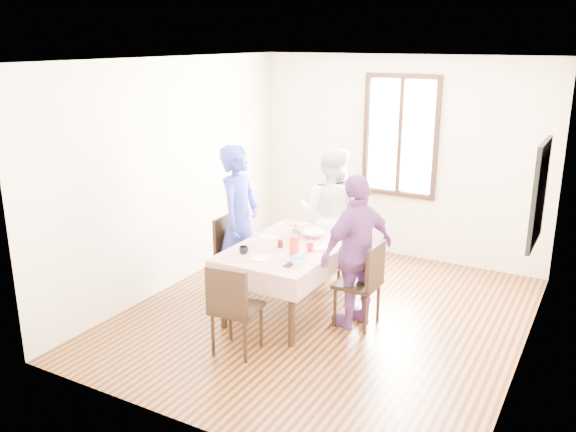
# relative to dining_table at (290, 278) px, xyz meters

# --- Properties ---
(ground) EXTENTS (4.50, 4.50, 0.00)m
(ground) POSITION_rel_dining_table_xyz_m (0.40, 0.06, -0.38)
(ground) COLOR black
(ground) RESTS_ON ground
(back_wall) EXTENTS (4.00, 0.00, 4.00)m
(back_wall) POSITION_rel_dining_table_xyz_m (0.40, 2.31, 0.98)
(back_wall) COLOR beige
(back_wall) RESTS_ON ground
(right_wall) EXTENTS (0.00, 4.50, 4.50)m
(right_wall) POSITION_rel_dining_table_xyz_m (2.40, 0.06, 0.98)
(right_wall) COLOR beige
(right_wall) RESTS_ON ground
(window_frame) EXTENTS (1.02, 0.06, 1.62)m
(window_frame) POSITION_rel_dining_table_xyz_m (0.40, 2.29, 1.27)
(window_frame) COLOR black
(window_frame) RESTS_ON back_wall
(window_pane) EXTENTS (0.90, 0.02, 1.50)m
(window_pane) POSITION_rel_dining_table_xyz_m (0.40, 2.30, 1.27)
(window_pane) COLOR white
(window_pane) RESTS_ON back_wall
(art_poster) EXTENTS (0.04, 0.76, 0.96)m
(art_poster) POSITION_rel_dining_table_xyz_m (2.38, 0.36, 1.18)
(art_poster) COLOR red
(art_poster) RESTS_ON right_wall
(dining_table) EXTENTS (0.92, 1.52, 0.75)m
(dining_table) POSITION_rel_dining_table_xyz_m (0.00, 0.00, 0.00)
(dining_table) COLOR black
(dining_table) RESTS_ON ground
(tablecloth) EXTENTS (1.04, 1.64, 0.01)m
(tablecloth) POSITION_rel_dining_table_xyz_m (-0.00, 0.00, 0.38)
(tablecloth) COLOR #560203
(tablecloth) RESTS_ON dining_table
(chair_left) EXTENTS (0.43, 0.43, 0.91)m
(chair_left) POSITION_rel_dining_table_xyz_m (-0.77, 0.14, 0.08)
(chair_left) COLOR black
(chair_left) RESTS_ON ground
(chair_right) EXTENTS (0.43, 0.43, 0.91)m
(chair_right) POSITION_rel_dining_table_xyz_m (0.77, 0.05, 0.08)
(chair_right) COLOR black
(chair_right) RESTS_ON ground
(chair_far) EXTENTS (0.45, 0.45, 0.91)m
(chair_far) POSITION_rel_dining_table_xyz_m (0.00, 1.04, 0.08)
(chair_far) COLOR black
(chair_far) RESTS_ON ground
(chair_near) EXTENTS (0.46, 0.46, 0.91)m
(chair_near) POSITION_rel_dining_table_xyz_m (-0.00, -1.04, 0.08)
(chair_near) COLOR black
(chair_near) RESTS_ON ground
(person_left) EXTENTS (0.49, 0.69, 1.76)m
(person_left) POSITION_rel_dining_table_xyz_m (-0.75, 0.14, 0.51)
(person_left) COLOR #293197
(person_left) RESTS_ON ground
(person_far) EXTENTS (0.88, 0.72, 1.68)m
(person_far) POSITION_rel_dining_table_xyz_m (0.00, 1.02, 0.47)
(person_far) COLOR white
(person_far) RESTS_ON ground
(person_right) EXTENTS (0.73, 1.02, 1.61)m
(person_right) POSITION_rel_dining_table_xyz_m (0.75, 0.05, 0.43)
(person_right) COLOR #683777
(person_right) RESTS_ON ground
(mug_black) EXTENTS (0.10, 0.10, 0.08)m
(mug_black) POSITION_rel_dining_table_xyz_m (-0.29, -0.46, 0.43)
(mug_black) COLOR black
(mug_black) RESTS_ON tablecloth
(mug_flag) EXTENTS (0.11, 0.11, 0.08)m
(mug_flag) POSITION_rel_dining_table_xyz_m (0.27, -0.07, 0.43)
(mug_flag) COLOR red
(mug_flag) RESTS_ON tablecloth
(mug_green) EXTENTS (0.09, 0.09, 0.07)m
(mug_green) POSITION_rel_dining_table_xyz_m (-0.09, 0.30, 0.42)
(mug_green) COLOR #0C7226
(mug_green) RESTS_ON tablecloth
(serving_bowl) EXTENTS (0.32, 0.32, 0.06)m
(serving_bowl) POSITION_rel_dining_table_xyz_m (0.09, 0.37, 0.42)
(serving_bowl) COLOR white
(serving_bowl) RESTS_ON tablecloth
(juice_carton) EXTENTS (0.07, 0.07, 0.21)m
(juice_carton) POSITION_rel_dining_table_xyz_m (0.20, -0.29, 0.49)
(juice_carton) COLOR red
(juice_carton) RESTS_ON tablecloth
(butter_tub) EXTENTS (0.14, 0.14, 0.07)m
(butter_tub) POSITION_rel_dining_table_xyz_m (0.34, -0.45, 0.42)
(butter_tub) COLOR white
(butter_tub) RESTS_ON tablecloth
(jam_jar) EXTENTS (0.06, 0.06, 0.08)m
(jam_jar) POSITION_rel_dining_table_xyz_m (-0.05, -0.12, 0.43)
(jam_jar) COLOR black
(jam_jar) RESTS_ON tablecloth
(drinking_glass) EXTENTS (0.06, 0.06, 0.09)m
(drinking_glass) POSITION_rel_dining_table_xyz_m (-0.28, -0.25, 0.43)
(drinking_glass) COLOR silver
(drinking_glass) RESTS_ON tablecloth
(smartphone) EXTENTS (0.07, 0.14, 0.01)m
(smartphone) POSITION_rel_dining_table_xyz_m (0.28, -0.53, 0.39)
(smartphone) COLOR black
(smartphone) RESTS_ON tablecloth
(flower_vase) EXTENTS (0.06, 0.06, 0.12)m
(flower_vase) POSITION_rel_dining_table_xyz_m (0.04, 0.04, 0.45)
(flower_vase) COLOR silver
(flower_vase) RESTS_ON tablecloth
(plate_left) EXTENTS (0.20, 0.20, 0.01)m
(plate_left) POSITION_rel_dining_table_xyz_m (-0.32, 0.11, 0.39)
(plate_left) COLOR white
(plate_left) RESTS_ON tablecloth
(plate_right) EXTENTS (0.20, 0.20, 0.01)m
(plate_right) POSITION_rel_dining_table_xyz_m (0.31, 0.07, 0.39)
(plate_right) COLOR white
(plate_right) RESTS_ON tablecloth
(plate_far) EXTENTS (0.20, 0.20, 0.01)m
(plate_far) POSITION_rel_dining_table_xyz_m (-0.02, 0.58, 0.39)
(plate_far) COLOR white
(plate_far) RESTS_ON tablecloth
(plate_near) EXTENTS (0.20, 0.20, 0.01)m
(plate_near) POSITION_rel_dining_table_xyz_m (-0.06, -0.51, 0.39)
(plate_near) COLOR white
(plate_near) RESTS_ON tablecloth
(butter_lid) EXTENTS (0.12, 0.12, 0.01)m
(butter_lid) POSITION_rel_dining_table_xyz_m (0.34, -0.45, 0.46)
(butter_lid) COLOR blue
(butter_lid) RESTS_ON butter_tub
(flower_bunch) EXTENTS (0.09, 0.09, 0.10)m
(flower_bunch) POSITION_rel_dining_table_xyz_m (0.04, 0.04, 0.56)
(flower_bunch) COLOR yellow
(flower_bunch) RESTS_ON flower_vase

